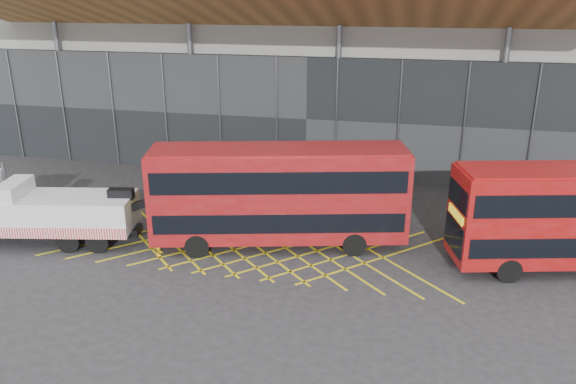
# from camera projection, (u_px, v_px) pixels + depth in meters

# --- Properties ---
(ground_plane) EXTENTS (120.00, 120.00, 0.00)m
(ground_plane) POSITION_uv_depth(u_px,v_px,m) (224.00, 242.00, 28.48)
(ground_plane) COLOR #28282B
(road_markings) EXTENTS (19.96, 7.16, 0.01)m
(road_markings) POSITION_uv_depth(u_px,v_px,m) (254.00, 245.00, 28.15)
(road_markings) COLOR yellow
(road_markings) RESTS_ON ground_plane
(construction_building) EXTENTS (55.00, 23.97, 18.00)m
(construction_building) POSITION_uv_depth(u_px,v_px,m) (324.00, 34.00, 41.91)
(construction_building) COLOR gray
(construction_building) RESTS_ON ground_plane
(recovery_truck) EXTENTS (11.15, 4.40, 3.87)m
(recovery_truck) POSITION_uv_depth(u_px,v_px,m) (33.00, 209.00, 27.85)
(recovery_truck) COLOR black
(recovery_truck) RESTS_ON ground_plane
(bus_towed) EXTENTS (12.64, 5.81, 5.03)m
(bus_towed) POSITION_uv_depth(u_px,v_px,m) (279.00, 192.00, 27.20)
(bus_towed) COLOR maroon
(bus_towed) RESTS_ON ground_plane
(worker) EXTENTS (0.52, 0.67, 1.65)m
(worker) POSITION_uv_depth(u_px,v_px,m) (159.00, 238.00, 26.88)
(worker) COLOR yellow
(worker) RESTS_ON ground_plane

